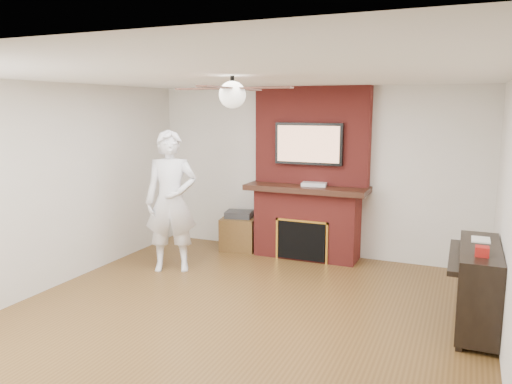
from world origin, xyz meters
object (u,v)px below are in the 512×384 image
at_px(fireplace, 309,190).
at_px(person, 171,201).
at_px(side_table, 239,231).
at_px(piano, 477,284).

relative_size(fireplace, person, 1.31).
relative_size(person, side_table, 3.08).
distance_m(fireplace, piano, 2.91).
height_order(fireplace, piano, fireplace).
bearing_deg(side_table, piano, -37.00).
distance_m(fireplace, side_table, 1.31).
xyz_separation_m(person, side_table, (0.41, 1.28, -0.67)).
relative_size(side_table, piano, 0.48).
relative_size(fireplace, side_table, 4.05).
xyz_separation_m(fireplace, side_table, (-1.10, -0.07, -0.72)).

